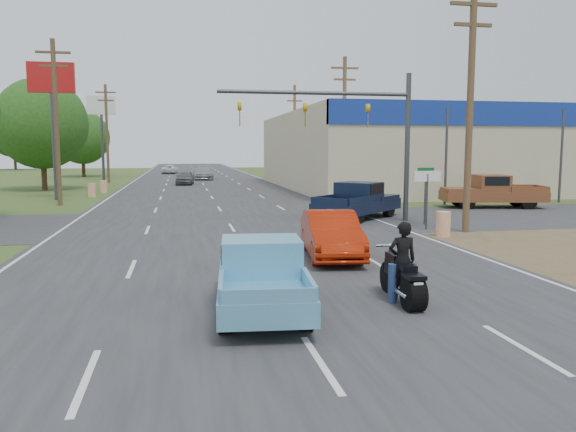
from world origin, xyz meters
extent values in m
plane|color=#3C4E1F|center=(0.00, 0.00, 0.00)|extent=(200.00, 200.00, 0.00)
cube|color=#2D2D30|center=(0.00, 40.00, 0.01)|extent=(15.00, 180.00, 0.02)
cube|color=#2D2D30|center=(0.00, 18.00, 0.01)|extent=(120.00, 10.00, 0.02)
cube|color=brown|center=(11.00, 10.00, 0.01)|extent=(8.00, 18.00, 0.01)
cube|color=#B7A88C|center=(32.00, 40.00, 3.30)|extent=(50.00, 28.00, 6.60)
cylinder|color=#4C3823|center=(9.50, 13.00, 5.00)|extent=(0.28, 0.28, 10.00)
cube|color=#4C3823|center=(9.50, 13.00, 9.20)|extent=(2.00, 0.14, 0.14)
cube|color=#4C3823|center=(9.50, 13.00, 8.40)|extent=(1.60, 0.14, 0.14)
cylinder|color=#4C3823|center=(9.50, 31.00, 5.00)|extent=(0.28, 0.28, 10.00)
cube|color=#4C3823|center=(9.50, 31.00, 9.20)|extent=(2.00, 0.14, 0.14)
cube|color=#4C3823|center=(9.50, 31.00, 8.40)|extent=(1.60, 0.14, 0.14)
cylinder|color=#4C3823|center=(9.50, 49.00, 5.00)|extent=(0.28, 0.28, 10.00)
cube|color=#4C3823|center=(9.50, 49.00, 9.20)|extent=(2.00, 0.14, 0.14)
cube|color=#4C3823|center=(9.50, 49.00, 8.40)|extent=(1.60, 0.14, 0.14)
cylinder|color=#4C3823|center=(-9.50, 28.00, 5.00)|extent=(0.28, 0.28, 10.00)
cube|color=#4C3823|center=(-9.50, 28.00, 9.20)|extent=(2.00, 0.14, 0.14)
cube|color=#4C3823|center=(-9.50, 28.00, 8.40)|extent=(1.60, 0.14, 0.14)
cylinder|color=#4C3823|center=(-9.50, 52.00, 5.00)|extent=(0.28, 0.28, 10.00)
cube|color=#4C3823|center=(-9.50, 52.00, 9.20)|extent=(2.00, 0.14, 0.14)
cube|color=#4C3823|center=(-9.50, 52.00, 8.40)|extent=(1.60, 0.14, 0.14)
cylinder|color=#422D19|center=(-13.50, 42.00, 1.62)|extent=(0.44, 0.44, 3.24)
sphere|color=#184E16|center=(-13.50, 42.00, 5.58)|extent=(7.56, 7.56, 7.56)
cylinder|color=#422D19|center=(-14.20, 66.00, 1.44)|extent=(0.44, 0.44, 2.88)
sphere|color=#184E16|center=(-14.20, 66.00, 4.96)|extent=(6.72, 6.72, 6.72)
cylinder|color=#422D19|center=(55.00, 70.00, 1.80)|extent=(0.44, 0.44, 3.60)
sphere|color=#184E16|center=(55.00, 70.00, 6.20)|extent=(8.40, 8.40, 8.40)
cylinder|color=#422D19|center=(30.00, 95.00, 1.71)|extent=(0.44, 0.44, 3.42)
sphere|color=#184E16|center=(30.00, 95.00, 5.89)|extent=(7.98, 7.98, 7.98)
cylinder|color=#422D19|center=(-30.00, 95.00, 1.89)|extent=(0.44, 0.44, 3.78)
sphere|color=#184E16|center=(-30.00, 95.00, 6.51)|extent=(8.82, 8.82, 8.82)
cylinder|color=orange|center=(8.00, 12.00, 0.50)|extent=(0.56, 0.56, 1.00)
cylinder|color=orange|center=(8.40, 20.50, 0.50)|extent=(0.56, 0.56, 1.00)
cylinder|color=orange|center=(-8.50, 34.00, 0.50)|extent=(0.56, 0.56, 1.00)
cylinder|color=orange|center=(-8.20, 38.00, 0.50)|extent=(0.56, 0.56, 1.00)
cylinder|color=#3F3F44|center=(-10.50, 32.00, 4.50)|extent=(0.30, 0.30, 9.00)
cube|color=#B21414|center=(-10.50, 32.00, 8.20)|extent=(3.00, 0.35, 2.00)
cylinder|color=#3F3F44|center=(-10.50, 56.00, 4.50)|extent=(0.30, 0.30, 9.00)
cube|color=white|center=(-10.50, 56.00, 8.20)|extent=(3.00, 0.35, 2.00)
cylinder|color=#3F3F44|center=(8.20, 14.00, 1.20)|extent=(0.08, 0.08, 2.40)
cube|color=white|center=(8.20, 14.00, 2.30)|extent=(1.20, 0.05, 0.45)
cylinder|color=#3F3F44|center=(8.80, 15.50, 1.20)|extent=(0.08, 0.08, 2.40)
cube|color=#0C591E|center=(8.80, 15.50, 2.50)|extent=(0.80, 0.04, 0.22)
cylinder|color=#3F3F44|center=(8.50, 17.00, 3.50)|extent=(0.24, 0.24, 7.00)
cylinder|color=#3F3F44|center=(4.00, 17.00, 6.00)|extent=(9.00, 0.18, 0.18)
imported|color=gold|center=(6.50, 17.00, 5.55)|extent=(0.18, 0.40, 1.10)
imported|color=gold|center=(3.50, 17.00, 5.55)|extent=(0.18, 0.40, 1.10)
imported|color=gold|center=(0.50, 17.00, 5.55)|extent=(0.18, 0.40, 1.10)
imported|color=#AC2107|center=(2.51, 8.64, 0.73)|extent=(2.04, 4.60, 1.47)
cylinder|color=black|center=(2.66, 2.51, 0.37)|extent=(0.37, 0.75, 0.74)
cylinder|color=black|center=(2.70, 4.14, 0.37)|extent=(0.15, 0.74, 0.74)
cube|color=black|center=(2.68, 3.36, 0.70)|extent=(0.27, 1.35, 0.34)
cube|color=black|center=(2.69, 3.64, 0.92)|extent=(0.30, 0.62, 0.25)
cube|color=black|center=(2.67, 3.02, 0.88)|extent=(0.35, 0.63, 0.11)
cylinder|color=white|center=(2.69, 3.97, 1.18)|extent=(0.73, 0.07, 0.06)
cube|color=white|center=(2.66, 2.27, 0.62)|extent=(0.20, 0.03, 0.13)
imported|color=black|center=(2.68, 3.20, 0.87)|extent=(0.65, 0.43, 1.75)
cylinder|color=black|center=(-1.13, 4.64, 0.36)|extent=(0.33, 0.74, 0.72)
cylinder|color=black|center=(0.38, 4.51, 0.36)|extent=(0.33, 0.74, 0.72)
cylinder|color=black|center=(-1.38, 1.85, 0.36)|extent=(0.33, 0.74, 0.72)
cylinder|color=black|center=(0.13, 1.71, 0.36)|extent=(0.33, 0.74, 0.72)
cube|color=#5FAACD|center=(-0.50, 3.18, 0.56)|extent=(2.21, 4.82, 0.47)
cube|color=#5FAACD|center=(-0.38, 4.57, 0.85)|extent=(1.86, 1.92, 0.16)
cube|color=#5FAACD|center=(-0.49, 3.27, 1.17)|extent=(1.77, 1.55, 0.76)
cube|color=black|center=(-0.49, 3.27, 1.30)|extent=(1.78, 1.27, 0.40)
cube|color=#5FAACD|center=(-0.70, 0.89, 0.92)|extent=(1.66, 0.22, 0.27)
cylinder|color=black|center=(6.99, 19.82, 0.42)|extent=(0.83, 0.81, 0.85)
cylinder|color=black|center=(8.22, 18.53, 0.42)|extent=(0.83, 0.81, 0.85)
cylinder|color=black|center=(4.60, 17.54, 0.42)|extent=(0.83, 0.81, 0.85)
cylinder|color=black|center=(5.82, 16.25, 0.42)|extent=(0.83, 0.81, 0.85)
cube|color=black|center=(6.41, 18.04, 0.66)|extent=(5.45, 5.33, 0.55)
cube|color=black|center=(7.61, 19.18, 1.01)|extent=(2.91, 2.90, 0.19)
cube|color=black|center=(6.49, 18.11, 1.38)|extent=(2.54, 2.55, 0.90)
cube|color=black|center=(6.49, 18.11, 1.54)|extent=(2.33, 2.36, 0.48)
cube|color=black|center=(4.45, 16.18, 1.08)|extent=(1.40, 1.47, 0.32)
cylinder|color=black|center=(14.05, 21.27, 0.45)|extent=(0.95, 0.52, 0.90)
cylinder|color=black|center=(14.45, 23.12, 0.45)|extent=(0.95, 0.52, 0.90)
cylinder|color=black|center=(17.48, 20.53, 0.45)|extent=(0.95, 0.52, 0.90)
cylinder|color=black|center=(17.88, 22.38, 0.45)|extent=(0.95, 0.52, 0.90)
cube|color=brown|center=(15.96, 21.82, 0.70)|extent=(6.19, 3.43, 0.58)
cube|color=brown|center=(14.25, 22.19, 1.07)|extent=(2.62, 2.56, 0.20)
cube|color=brown|center=(15.85, 21.85, 1.46)|extent=(2.15, 2.39, 0.96)
cube|color=black|center=(15.85, 21.85, 1.63)|extent=(1.82, 2.36, 0.51)
cube|color=brown|center=(18.76, 21.22, 1.15)|extent=(0.52, 2.04, 0.34)
imported|color=#5C5D61|center=(-1.79, 47.39, 0.69)|extent=(1.93, 4.14, 1.37)
imported|color=#999A9E|center=(0.32, 56.73, 0.78)|extent=(2.24, 5.37, 1.55)
imported|color=white|center=(-3.65, 73.44, 0.59)|extent=(2.46, 4.45, 1.18)
camera|label=1|loc=(-2.14, -8.41, 3.43)|focal=35.00mm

